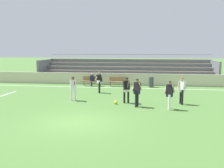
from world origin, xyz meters
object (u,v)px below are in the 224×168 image
(player_white_overlapping, at_px, (73,86))
(soccer_ball, at_px, (116,102))
(player_dark_wide_right, at_px, (126,88))
(player_dark_pressing_high, at_px, (137,90))
(bench_near_wall_gap, at_px, (92,80))
(player_white_wide_left, at_px, (182,88))
(spectator_seated, at_px, (92,79))
(trash_bin, at_px, (151,82))
(bench_far_right, at_px, (119,81))
(bleacher_stand, at_px, (126,70))
(player_dark_challenging, at_px, (170,92))
(player_dark_trailing_run, at_px, (99,80))

(player_white_overlapping, bearing_deg, soccer_ball, -14.00)
(player_white_overlapping, distance_m, soccer_ball, 3.21)
(player_dark_wide_right, bearing_deg, player_dark_pressing_high, -54.72)
(bench_near_wall_gap, relative_size, player_white_wide_left, 1.05)
(spectator_seated, xyz_separation_m, player_dark_wide_right, (3.87, -7.14, 0.29))
(trash_bin, distance_m, spectator_seated, 5.47)
(bench_near_wall_gap, bearing_deg, bench_far_right, 0.00)
(trash_bin, xyz_separation_m, spectator_seated, (-5.47, -0.07, 0.23))
(trash_bin, xyz_separation_m, player_dark_pressing_high, (-0.87, -8.25, 0.56))
(bleacher_stand, bearing_deg, soccer_ball, -88.03)
(trash_bin, height_order, player_dark_challenging, player_dark_challenging)
(trash_bin, distance_m, player_dark_wide_right, 7.41)
(player_dark_trailing_run, distance_m, soccer_ball, 4.51)
(player_white_wide_left, xyz_separation_m, soccer_ball, (-4.12, -0.57, -0.92))
(player_dark_challenging, bearing_deg, bench_far_right, 114.71)
(trash_bin, xyz_separation_m, soccer_ball, (-2.23, -7.68, -0.36))
(player_dark_challenging, xyz_separation_m, soccer_ball, (-3.27, 0.97, -0.89))
(bleacher_stand, height_order, player_dark_wide_right, bleacher_stand)
(player_white_wide_left, bearing_deg, bench_far_right, 124.20)
(player_dark_pressing_high, xyz_separation_m, player_dark_challenging, (1.90, -0.41, -0.03))
(trash_bin, distance_m, soccer_ball, 8.01)
(spectator_seated, bearing_deg, player_dark_wide_right, -61.53)
(spectator_seated, xyz_separation_m, player_white_overlapping, (0.23, -6.86, 0.27))
(bleacher_stand, xyz_separation_m, player_white_wide_left, (4.53, -11.12, -0.18))
(player_dark_wide_right, relative_size, player_dark_challenging, 0.99)
(bench_far_right, bearing_deg, bleacher_stand, 85.23)
(soccer_ball, bearing_deg, bench_near_wall_gap, 112.73)
(spectator_seated, relative_size, player_dark_pressing_high, 0.70)
(player_dark_trailing_run, height_order, player_dark_challenging, player_dark_trailing_run)
(bench_far_right, relative_size, soccer_ball, 8.18)
(player_dark_trailing_run, relative_size, player_white_wide_left, 0.98)
(player_dark_pressing_high, height_order, player_white_overlapping, player_dark_pressing_high)
(player_dark_trailing_run, bearing_deg, player_dark_pressing_high, -55.10)
(player_dark_challenging, bearing_deg, player_white_overlapping, 164.64)
(player_dark_wide_right, height_order, player_dark_pressing_high, player_dark_pressing_high)
(player_dark_challenging, bearing_deg, trash_bin, 96.82)
(trash_bin, xyz_separation_m, player_white_overlapping, (-5.24, -6.93, 0.50))
(player_dark_trailing_run, bearing_deg, bleacher_stand, 79.41)
(bench_near_wall_gap, height_order, player_white_overlapping, player_white_overlapping)
(bench_near_wall_gap, xyz_separation_m, trash_bin, (5.47, -0.04, -0.08))
(bench_far_right, xyz_separation_m, player_white_overlapping, (-2.27, -6.97, 0.42))
(player_white_overlapping, bearing_deg, player_dark_wide_right, -4.41)
(bench_near_wall_gap, bearing_deg, player_white_overlapping, -88.10)
(player_white_wide_left, bearing_deg, soccer_ball, -172.10)
(bleacher_stand, bearing_deg, bench_far_right, -94.77)
(bench_far_right, bearing_deg, player_dark_trailing_run, -106.61)
(player_dark_challenging, bearing_deg, bleacher_stand, 106.16)
(spectator_seated, bearing_deg, bench_far_right, 2.66)
(player_dark_trailing_run, distance_m, player_white_wide_left, 6.89)
(player_dark_challenging, bearing_deg, player_dark_wide_right, 151.29)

